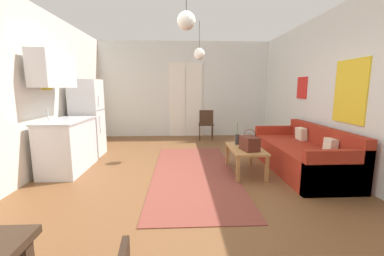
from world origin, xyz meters
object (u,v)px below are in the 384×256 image
Objects in this scene: pendant_lamp_far at (199,54)px; couch at (304,156)px; coffee_table at (245,151)px; refrigerator at (88,118)px; pendant_lamp_near at (186,21)px; bamboo_vase at (237,139)px; accent_chair at (206,123)px; handbag at (250,143)px.

couch is at bearing -33.31° from pendant_lamp_far.
refrigerator is (-3.09, 1.31, 0.43)m from coffee_table.
bamboo_vase is at bearing 54.83° from pendant_lamp_near.
accent_chair is (2.71, 1.43, -0.33)m from refrigerator.
pendant_lamp_near is (-1.04, -0.90, 1.63)m from handbag.
bamboo_vase is 3.20m from refrigerator.
pendant_lamp_far is (-0.71, 1.42, 1.59)m from handbag.
couch is at bearing -16.53° from refrigerator.
coffee_table is at bearing -70.41° from bamboo_vase.
accent_chair reaches higher than coffee_table.
coffee_table is 0.58× the size of refrigerator.
handbag is at bearing -77.04° from bamboo_vase.
bamboo_vase is at bearing 102.96° from handbag.
bamboo_vase is at bearing 100.99° from accent_chair.
bamboo_vase is 1.13× the size of handbag.
pendant_lamp_far is (0.33, 2.32, -0.05)m from pendant_lamp_near.
pendant_lamp_near is 2.35m from pendant_lamp_far.
pendant_lamp_far is at bearing -1.75° from refrigerator.
accent_chair is (-0.30, 2.49, -0.05)m from bamboo_vase.
handbag reaches higher than coffee_table.
pendant_lamp_near is at bearing -133.54° from coffee_table.
pendant_lamp_far is (-0.32, -1.50, 1.66)m from accent_chair.
pendant_lamp_far is (-1.76, 1.16, 1.88)m from couch.
refrigerator is at bearing 154.25° from handbag.
handbag is at bearing -86.66° from coffee_table.
handbag is at bearing 101.92° from accent_chair.
pendant_lamp_near reaches higher than coffee_table.
refrigerator is (-3.00, 1.06, 0.27)m from bamboo_vase.
couch is 2.84× the size of pendant_lamp_far.
bamboo_vase is 0.47× the size of accent_chair.
bamboo_vase is 2.51m from accent_chair.
accent_chair is (-0.40, 2.92, -0.08)m from handbag.
accent_chair is at bearing 78.08° from pendant_lamp_far.
handbag is 2.95m from accent_chair.
pendant_lamp_near and pendant_lamp_far have the same top height.
couch is 3.07m from pendant_lamp_near.
handbag is (-1.05, -0.26, 0.29)m from couch.
couch is 1.07m from coffee_table.
couch is 2.56× the size of accent_chair.
handbag is 0.46× the size of pendant_lamp_far.
coffee_table is 2.34× the size of bamboo_vase.
refrigerator is at bearing 160.53° from bamboo_vase.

